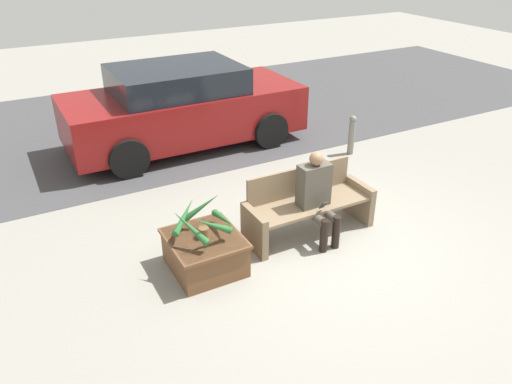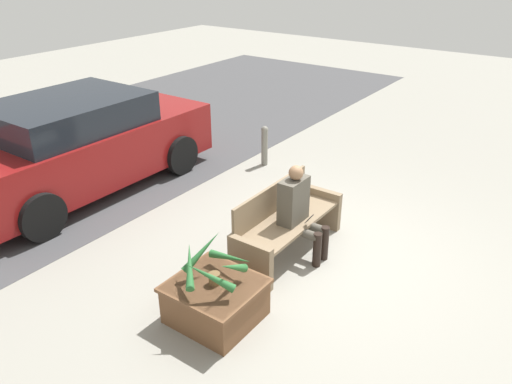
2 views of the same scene
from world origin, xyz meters
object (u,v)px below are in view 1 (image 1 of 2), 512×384
at_px(parked_car, 183,107).
at_px(potted_plant, 203,220).
at_px(bench, 307,205).
at_px(planter_box, 205,251).
at_px(person_seated, 317,193).
at_px(bollard_post, 352,134).

bearing_deg(parked_car, potted_plant, -107.86).
bearing_deg(potted_plant, bench, 4.41).
height_order(planter_box, potted_plant, potted_plant).
relative_size(planter_box, parked_car, 0.21).
bearing_deg(potted_plant, parked_car, 72.14).
bearing_deg(planter_box, parked_car, 72.21).
bearing_deg(person_seated, parked_car, 95.02).
bearing_deg(potted_plant, person_seated, -2.38).
distance_m(person_seated, bollard_post, 2.94).
bearing_deg(person_seated, potted_plant, 177.62).
bearing_deg(bench, planter_box, -175.20).
xyz_separation_m(planter_box, bollard_post, (3.70, 1.93, 0.14)).
relative_size(person_seated, potted_plant, 1.62).
relative_size(potted_plant, parked_car, 0.17).
relative_size(bench, parked_car, 0.41).
height_order(bench, planter_box, bench).
relative_size(bench, bollard_post, 2.42).
distance_m(planter_box, bollard_post, 4.18).
xyz_separation_m(person_seated, potted_plant, (-1.55, 0.06, 0.01)).
height_order(potted_plant, parked_car, parked_car).
height_order(bench, bollard_post, bench).
bearing_deg(parked_car, person_seated, -84.98).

